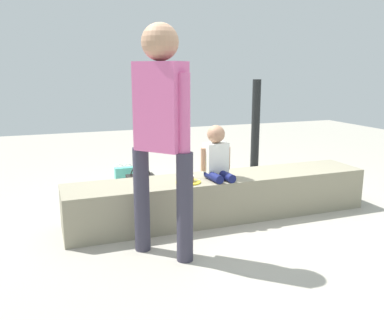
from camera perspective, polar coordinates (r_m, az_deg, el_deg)
The scene contains 12 objects.
ground_plane at distance 3.95m, azimuth 4.03°, elevation -7.85°, with size 12.00×12.00×0.00m, color #A29D90.
concrete_ledge at distance 3.89m, azimuth 4.07°, elevation -5.11°, with size 2.88×0.51×0.40m, color gray.
child_seated at distance 3.73m, azimuth 3.41°, elevation 0.68°, with size 0.28×0.32×0.48m.
adult_standing at distance 2.91m, azimuth -4.28°, elevation 5.37°, with size 0.38×0.41×1.68m.
cake_plate at distance 3.61m, azimuth -0.52°, elevation -2.82°, with size 0.22×0.22×0.07m.
gift_bag at distance 4.92m, azimuth -9.36°, elevation -2.38°, with size 0.22×0.09×0.29m.
railing_post at distance 5.52m, azimuth 8.75°, elevation 3.02°, with size 0.36×0.36×1.25m.
water_bottle_near_gift at distance 5.02m, azimuth 4.93°, elevation -2.24°, with size 0.06×0.06×0.22m.
water_bottle_far_side at distance 4.43m, azimuth -11.38°, elevation -4.53°, with size 0.07×0.07×0.20m.
party_cup_red at distance 4.75m, azimuth -2.63°, elevation -3.63°, with size 0.07×0.07×0.11m, color red.
cake_box_white at distance 4.68m, azimuth 10.16°, elevation -3.88°, with size 0.32×0.26×0.14m, color white.
handbag_black_leather at distance 4.63m, azimuth -7.15°, elevation -3.33°, with size 0.30×0.15×0.34m.
Camera 1 is at (-1.54, -3.37, 1.36)m, focal length 38.45 mm.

